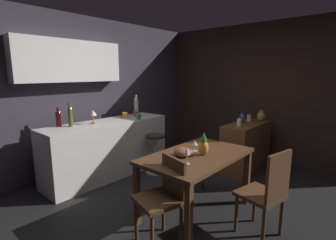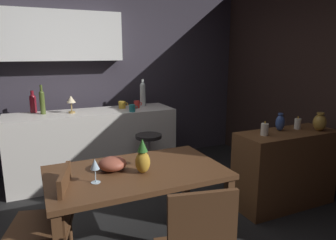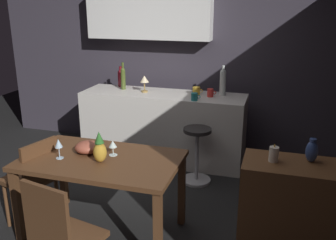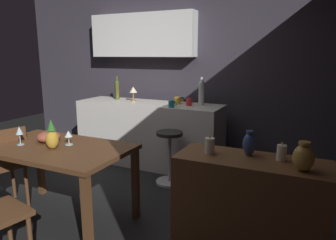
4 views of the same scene
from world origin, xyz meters
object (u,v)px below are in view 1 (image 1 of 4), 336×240
at_px(cup_red, 135,114).
at_px(vase_ceramic_blue, 242,118).
at_px(cup_teal, 139,117).
at_px(wine_bottle_olive, 70,116).
at_px(dining_table, 197,161).
at_px(cup_mustard, 125,115).
at_px(fruit_bowl, 183,152).
at_px(wine_glass_left, 187,152).
at_px(pillar_candle_tall, 249,118).
at_px(wine_bottle_ruby, 59,118).
at_px(counter_lamp, 93,114).
at_px(pineapple_centerpiece, 204,145).
at_px(pillar_candle_short, 239,123).
at_px(chair_near_window, 163,196).
at_px(bar_stool, 155,153).
at_px(chair_by_doorway, 267,191).
at_px(sideboard_cabinet, 246,146).
at_px(vase_brass, 261,116).
at_px(wine_glass_right, 195,143).
at_px(wine_bottle_clear, 136,105).

xyz_separation_m(cup_red, vase_ceramic_blue, (1.08, -1.52, -0.04)).
bearing_deg(cup_teal, wine_bottle_olive, 163.37).
height_order(dining_table, vase_ceramic_blue, vase_ceramic_blue).
bearing_deg(cup_mustard, fruit_bowl, -108.61).
relative_size(wine_glass_left, pillar_candle_tall, 1.25).
relative_size(fruit_bowl, wine_bottle_ruby, 0.78).
bearing_deg(counter_lamp, pineapple_centerpiece, -81.48).
height_order(dining_table, cup_mustard, cup_mustard).
bearing_deg(pineapple_centerpiece, pillar_candle_short, 9.64).
bearing_deg(chair_near_window, fruit_bowl, 16.36).
bearing_deg(bar_stool, fruit_bowl, -122.48).
xyz_separation_m(chair_by_doorway, cup_mustard, (0.34, 2.62, 0.45)).
xyz_separation_m(sideboard_cabinet, chair_near_window, (-2.39, -0.24, 0.08)).
relative_size(dining_table, pineapple_centerpiece, 5.06).
bearing_deg(bar_stool, cup_teal, 110.29).
relative_size(cup_teal, pillar_candle_tall, 0.80).
relative_size(cup_teal, vase_brass, 0.57).
bearing_deg(cup_teal, bar_stool, -69.71).
distance_m(sideboard_cabinet, wine_bottle_ruby, 3.08).
height_order(bar_stool, wine_glass_right, wine_glass_right).
bearing_deg(cup_red, counter_lamp, -179.46).
height_order(fruit_bowl, wine_bottle_ruby, wine_bottle_ruby).
height_order(chair_near_window, cup_red, cup_red).
height_order(dining_table, pillar_candle_short, pillar_candle_short).
height_order(wine_bottle_ruby, cup_red, wine_bottle_ruby).
xyz_separation_m(wine_glass_left, counter_lamp, (0.09, 1.86, 0.19)).
height_order(wine_bottle_olive, pillar_candle_short, wine_bottle_olive).
distance_m(sideboard_cabinet, wine_glass_left, 2.14).
relative_size(bar_stool, wine_bottle_clear, 1.76).
bearing_deg(bar_stool, counter_lamp, 147.56).
relative_size(wine_bottle_clear, wine_bottle_olive, 1.04).
distance_m(pineapple_centerpiece, wine_bottle_clear, 2.09).
xyz_separation_m(wine_bottle_ruby, pillar_candle_short, (2.09, -1.82, -0.15)).
bearing_deg(sideboard_cabinet, vase_ceramic_blue, 116.14).
relative_size(sideboard_cabinet, pineapple_centerpiece, 4.11).
bearing_deg(cup_teal, wine_bottle_clear, 52.98).
height_order(cup_red, pillar_candle_short, cup_red).
relative_size(cup_teal, cup_red, 1.00).
bearing_deg(cup_mustard, wine_bottle_clear, 10.62).
relative_size(chair_near_window, wine_bottle_olive, 2.41).
bearing_deg(wine_bottle_clear, wine_glass_left, -118.39).
distance_m(bar_stool, wine_glass_right, 1.35).
xyz_separation_m(sideboard_cabinet, wine_bottle_olive, (-2.31, 1.67, 0.65)).
bearing_deg(pillar_candle_short, bar_stool, 128.08).
bearing_deg(chair_by_doorway, vase_brass, 23.53).
distance_m(sideboard_cabinet, chair_near_window, 2.40).
distance_m(wine_glass_left, vase_ceramic_blue, 2.06).
bearing_deg(chair_near_window, vase_ceramic_blue, 7.65).
xyz_separation_m(sideboard_cabinet, pillar_candle_tall, (0.20, 0.06, 0.47)).
height_order(chair_by_doorway, pineapple_centerpiece, pineapple_centerpiece).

